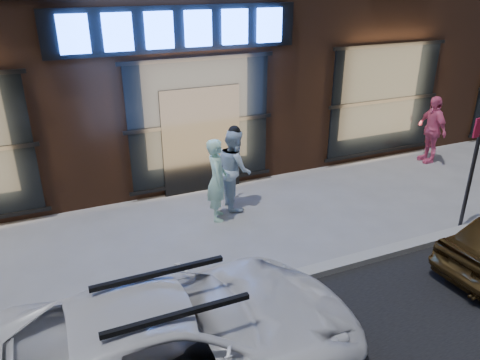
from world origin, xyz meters
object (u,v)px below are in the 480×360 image
at_px(man_bowtie, 217,180).
at_px(passerby, 432,129).
at_px(white_suv, 172,342).
at_px(man_cap, 234,169).
at_px(sign_post, 474,163).

height_order(man_bowtie, passerby, passerby).
bearing_deg(white_suv, man_cap, -31.41).
relative_size(passerby, sign_post, 0.77).
distance_m(man_bowtie, white_suv, 4.29).
height_order(passerby, white_suv, passerby).
xyz_separation_m(man_bowtie, white_suv, (-2.01, -3.79, -0.19)).
bearing_deg(man_bowtie, sign_post, -100.84).
height_order(man_cap, sign_post, sign_post).
bearing_deg(sign_post, man_cap, 140.79).
distance_m(passerby, white_suv, 9.46).
height_order(man_bowtie, sign_post, sign_post).
bearing_deg(man_bowtie, passerby, -65.63).
bearing_deg(passerby, white_suv, -53.60).
bearing_deg(man_bowtie, man_cap, -36.82).
height_order(man_bowtie, white_suv, man_bowtie).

